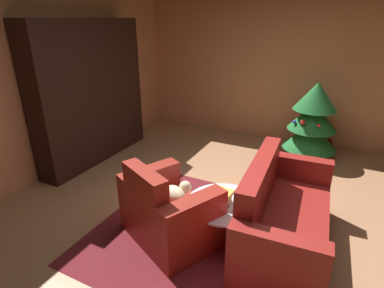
% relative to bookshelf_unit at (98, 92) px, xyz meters
% --- Properties ---
extents(ground_plane, '(7.07, 7.07, 0.00)m').
position_rel_bookshelf_unit_xyz_m(ground_plane, '(2.48, -0.81, -1.07)').
color(ground_plane, '#AE7953').
extents(wall_back, '(5.57, 0.06, 2.51)m').
position_rel_bookshelf_unit_xyz_m(wall_back, '(2.48, 2.17, 0.18)').
color(wall_back, tan).
rests_on(wall_back, ground).
extents(wall_left, '(0.06, 6.01, 2.51)m').
position_rel_bookshelf_unit_xyz_m(wall_left, '(-0.27, -0.81, 0.18)').
color(wall_left, tan).
rests_on(wall_left, ground).
extents(area_rug, '(2.28, 2.15, 0.01)m').
position_rel_bookshelf_unit_xyz_m(area_rug, '(2.38, -1.15, -1.07)').
color(area_rug, maroon).
rests_on(area_rug, ground).
extents(bookshelf_unit, '(0.38, 2.05, 2.16)m').
position_rel_bookshelf_unit_xyz_m(bookshelf_unit, '(0.00, 0.00, 0.00)').
color(bookshelf_unit, black).
rests_on(bookshelf_unit, ground).
extents(armchair_red, '(1.17, 1.04, 0.87)m').
position_rel_bookshelf_unit_xyz_m(armchair_red, '(2.06, -1.36, -0.76)').
color(armchair_red, maroon).
rests_on(armchair_red, ground).
extents(couch_red, '(0.84, 1.68, 0.91)m').
position_rel_bookshelf_unit_xyz_m(couch_red, '(3.13, -0.94, -0.77)').
color(couch_red, maroon).
rests_on(couch_red, ground).
extents(coffee_table, '(0.79, 0.79, 0.40)m').
position_rel_bookshelf_unit_xyz_m(coffee_table, '(2.56, -1.06, -0.70)').
color(coffee_table, black).
rests_on(coffee_table, ground).
extents(book_stack_on_table, '(0.22, 0.20, 0.15)m').
position_rel_bookshelf_unit_xyz_m(book_stack_on_table, '(2.54, -1.09, -0.59)').
color(book_stack_on_table, gray).
rests_on(book_stack_on_table, coffee_table).
extents(bottle_on_table, '(0.07, 0.07, 0.22)m').
position_rel_bookshelf_unit_xyz_m(bottle_on_table, '(2.78, -1.08, -0.58)').
color(bottle_on_table, '#205E2E').
rests_on(bottle_on_table, coffee_table).
extents(decorated_tree, '(0.86, 0.86, 1.25)m').
position_rel_bookshelf_unit_xyz_m(decorated_tree, '(3.11, 1.48, -0.43)').
color(decorated_tree, brown).
rests_on(decorated_tree, ground).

